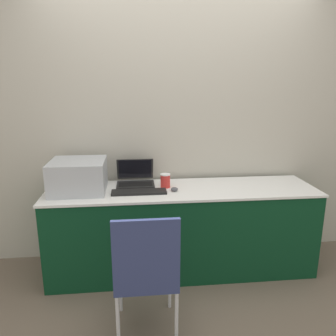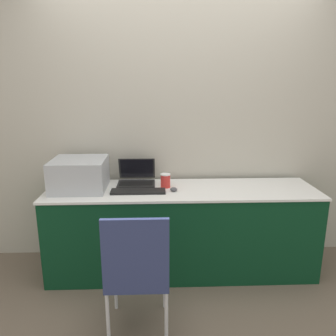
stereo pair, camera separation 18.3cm
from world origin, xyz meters
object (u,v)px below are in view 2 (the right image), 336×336
printer (79,173)px  mouse (174,189)px  external_keyboard (138,191)px  chair (137,268)px  laptop_left (137,178)px  coffee_cup (165,181)px

printer → mouse: printer is taller
external_keyboard → chair: (0.02, -0.73, -0.27)m
printer → laptop_left: printer is taller
laptop_left → printer: bearing=-163.0°
laptop_left → chair: bearing=-87.0°
coffee_cup → chair: size_ratio=0.13×
printer → coffee_cup: size_ratio=3.73×
laptop_left → mouse: (0.33, -0.24, -0.03)m
printer → external_keyboard: 0.53m
printer → external_keyboard: size_ratio=0.99×
laptop_left → mouse: bearing=-36.1°
coffee_cup → chair: (-0.21, -0.86, -0.32)m
coffee_cup → chair: chair is taller
laptop_left → coffee_cup: 0.29m
coffee_cup → mouse: bearing=-60.2°
external_keyboard → coffee_cup: size_ratio=3.77×
chair → external_keyboard: bearing=91.9°
chair → mouse: bearing=69.9°
laptop_left → external_keyboard: 0.26m
laptop_left → coffee_cup: (0.26, -0.12, 0.01)m
chair → printer: bearing=122.1°
printer → chair: bearing=-57.9°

